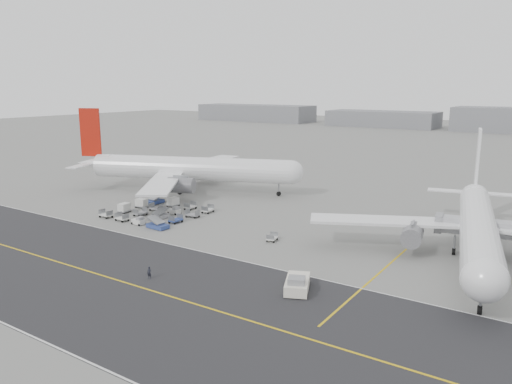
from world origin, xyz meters
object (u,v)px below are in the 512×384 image
Objects in this scene: jet_bridge at (486,230)px; ground_crew_a at (149,273)px; airliner_a at (186,168)px; airliner_b at (478,225)px; pushback_tug at (297,284)px.

ground_crew_a is at bearing -144.09° from jet_bridge.
airliner_a is 32.96× the size of ground_crew_a.
airliner_b reaches higher than ground_crew_a.
airliner_a is at bearing 162.88° from jet_bridge.
ground_crew_a is (34.46, -47.06, -5.08)m from airliner_a.
airliner_a reaches higher than ground_crew_a.
ground_crew_a is (-19.18, -7.62, -0.08)m from pushback_tug.
airliner_b reaches higher than pushback_tug.
pushback_tug reaches higher than ground_crew_a.
airliner_a reaches higher than jet_bridge.
airliner_b is at bearing 33.61° from pushback_tug.
airliner_b is 30.30× the size of ground_crew_a.
jet_bridge is at bearing 34.80° from pushback_tug.
jet_bridge is at bearing 32.00° from ground_crew_a.
airliner_b reaches higher than jet_bridge.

